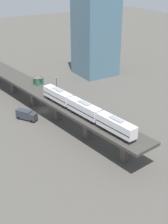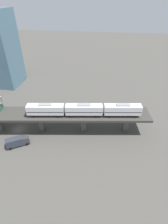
{
  "view_description": "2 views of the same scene",
  "coord_description": "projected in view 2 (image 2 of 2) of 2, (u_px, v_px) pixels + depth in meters",
  "views": [
    {
      "loc": [
        -38.5,
        -90.18,
        46.51
      ],
      "look_at": [
        1.87,
        -23.67,
        8.8
      ],
      "focal_mm": 50.0,
      "sensor_mm": 36.0,
      "label": 1
    },
    {
      "loc": [
        -45.16,
        -30.4,
        41.15
      ],
      "look_at": [
        1.87,
        -23.67,
        8.8
      ],
      "focal_mm": 28.0,
      "sensor_mm": 36.0,
      "label": 2
    }
  ],
  "objects": [
    {
      "name": "street_lamp",
      "position": [
        2.0,
        102.0,
        71.64
      ],
      "size": [
        0.44,
        0.44,
        6.94
      ],
      "color": "black",
      "rests_on": "ground"
    },
    {
      "name": "ground_plane",
      "position": [
        19.0,
        130.0,
        63.67
      ],
      "size": [
        400.0,
        400.0,
        0.0
      ],
      "primitive_type": "plane",
      "color": "#4C4944"
    },
    {
      "name": "street_car_white",
      "position": [
        5.0,
        115.0,
        69.71
      ],
      "size": [
        3.36,
        4.75,
        1.89
      ],
      "color": "silver",
      "rests_on": "ground"
    },
    {
      "name": "subway_train",
      "position": [
        84.0,
        109.0,
        56.89
      ],
      "size": [
        7.89,
        37.23,
        4.45
      ],
      "color": "silver",
      "rests_on": "elevated_viaduct"
    },
    {
      "name": "street_car_red",
      "position": [
        42.0,
        115.0,
        69.45
      ],
      "size": [
        2.33,
        4.57,
        1.89
      ],
      "color": "#AD1E1E",
      "rests_on": "ground"
    },
    {
      "name": "delivery_truck",
      "position": [
        17.0,
        142.0,
        56.05
      ],
      "size": [
        5.68,
        7.32,
        3.2
      ],
      "color": "#333338",
      "rests_on": "ground"
    },
    {
      "name": "elevated_viaduct",
      "position": [
        16.0,
        116.0,
        60.14
      ],
      "size": [
        20.96,
        92.28,
        7.3
      ],
      "color": "#393733",
      "rests_on": "ground"
    }
  ]
}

